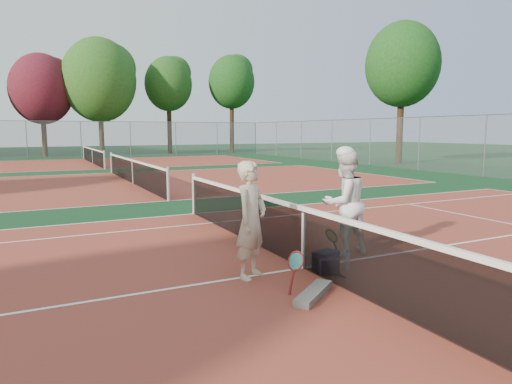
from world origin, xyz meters
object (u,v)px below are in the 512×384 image
at_px(sports_bag_navy, 326,260).
at_px(net_main, 304,238).
at_px(racket_black_held, 331,244).
at_px(player_a, 251,220).
at_px(racket_spare, 322,268).
at_px(water_bottle, 347,262).
at_px(racket_red, 296,271).
at_px(player_b, 344,203).
at_px(sports_bag_purple, 328,266).

bearing_deg(sports_bag_navy, net_main, 140.96).
distance_m(racket_black_held, sports_bag_navy, 0.64).
distance_m(net_main, player_a, 1.04).
distance_m(player_a, racket_spare, 1.42).
distance_m(racket_spare, sports_bag_navy, 0.16).
height_order(player_a, racket_spare, player_a).
height_order(net_main, water_bottle, net_main).
distance_m(racket_red, racket_black_held, 1.74).
xyz_separation_m(player_a, racket_black_held, (1.68, 0.26, -0.62)).
bearing_deg(water_bottle, racket_spare, 161.61).
relative_size(net_main, racket_black_held, 20.36).
relative_size(racket_spare, sports_bag_navy, 1.54).
height_order(player_b, water_bottle, player_b).
height_order(player_b, racket_red, player_b).
xyz_separation_m(racket_spare, sports_bag_purple, (0.02, -0.14, 0.06)).
relative_size(player_a, player_b, 0.94).
distance_m(net_main, racket_black_held, 0.79).
relative_size(net_main, player_b, 5.79).
height_order(racket_black_held, sports_bag_purple, racket_black_held).
distance_m(sports_bag_navy, water_bottle, 0.34).
xyz_separation_m(player_a, sports_bag_purple, (1.14, -0.41, -0.77)).
bearing_deg(racket_black_held, racket_red, 22.10).
relative_size(player_a, racket_red, 3.27).
bearing_deg(sports_bag_navy, racket_black_held, 46.37).
bearing_deg(player_b, player_a, 7.68).
relative_size(sports_bag_navy, water_bottle, 1.28).
height_order(racket_red, sports_bag_purple, racket_red).
distance_m(sports_bag_purple, water_bottle, 0.38).
height_order(sports_bag_navy, sports_bag_purple, sports_bag_navy).
distance_m(player_b, water_bottle, 1.26).
bearing_deg(net_main, sports_bag_navy, -39.04).
bearing_deg(net_main, water_bottle, -37.82).
xyz_separation_m(racket_black_held, sports_bag_navy, (-0.44, -0.46, -0.12)).
xyz_separation_m(sports_bag_navy, sports_bag_purple, (-0.11, -0.21, -0.03)).
height_order(net_main, sports_bag_purple, net_main).
bearing_deg(racket_black_held, racket_spare, 27.74).
xyz_separation_m(racket_spare, water_bottle, (0.39, -0.13, 0.08)).
bearing_deg(racket_spare, sports_bag_navy, -75.68).
bearing_deg(water_bottle, sports_bag_purple, -178.33).
bearing_deg(racket_black_held, sports_bag_navy, 30.78).
relative_size(net_main, water_bottle, 36.60).
bearing_deg(player_a, racket_black_held, -26.76).
relative_size(net_main, racket_red, 20.05).
distance_m(player_b, sports_bag_purple, 1.48).
height_order(player_a, water_bottle, player_a).
height_order(racket_red, racket_black_held, racket_red).
xyz_separation_m(racket_red, racket_spare, (0.82, 0.54, -0.20)).
bearing_deg(racket_black_held, water_bottle, 60.36).
bearing_deg(racket_spare, racket_black_held, -61.98).
bearing_deg(sports_bag_purple, player_a, 160.21).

